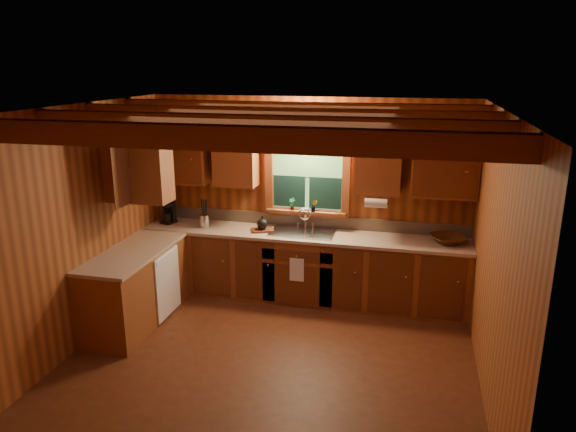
% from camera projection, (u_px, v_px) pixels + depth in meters
% --- Properties ---
extents(room, '(4.20, 4.20, 4.20)m').
position_uv_depth(room, '(269.00, 243.00, 5.24)').
color(room, '#532714').
rests_on(room, ground).
extents(ceiling_beams, '(4.20, 2.54, 0.18)m').
position_uv_depth(ceiling_beams, '(268.00, 121.00, 4.91)').
color(ceiling_beams, brown).
rests_on(ceiling_beams, room).
extents(base_cabinets, '(4.20, 2.22, 0.86)m').
position_uv_depth(base_cabinets, '(259.00, 272.00, 6.79)').
color(base_cabinets, brown).
rests_on(base_cabinets, ground).
extents(countertop, '(4.20, 2.24, 0.04)m').
position_uv_depth(countertop, '(260.00, 239.00, 6.67)').
color(countertop, tan).
rests_on(countertop, base_cabinets).
extents(backsplash, '(4.20, 0.02, 0.16)m').
position_uv_depth(backsplash, '(307.00, 221.00, 7.09)').
color(backsplash, tan).
rests_on(backsplash, room).
extents(dishwasher_panel, '(0.02, 0.60, 0.80)m').
position_uv_depth(dishwasher_panel, '(168.00, 284.00, 6.45)').
color(dishwasher_panel, white).
rests_on(dishwasher_panel, base_cabinets).
extents(upper_cabinets, '(4.19, 1.77, 0.78)m').
position_uv_depth(upper_cabinets, '(255.00, 161.00, 6.55)').
color(upper_cabinets, brown).
rests_on(upper_cabinets, room).
extents(window, '(1.12, 0.08, 1.00)m').
position_uv_depth(window, '(307.00, 181.00, 6.92)').
color(window, brown).
rests_on(window, room).
extents(window_sill, '(1.06, 0.14, 0.04)m').
position_uv_depth(window_sill, '(306.00, 212.00, 6.99)').
color(window_sill, brown).
rests_on(window_sill, room).
extents(wall_sconce, '(0.45, 0.21, 0.17)m').
position_uv_depth(wall_sconce, '(306.00, 133.00, 6.63)').
color(wall_sconce, black).
rests_on(wall_sconce, room).
extents(paper_towel_roll, '(0.27, 0.11, 0.11)m').
position_uv_depth(paper_towel_roll, '(376.00, 203.00, 6.44)').
color(paper_towel_roll, white).
rests_on(paper_towel_roll, upper_cabinets).
extents(dish_towel, '(0.18, 0.01, 0.30)m').
position_uv_depth(dish_towel, '(297.00, 270.00, 6.64)').
color(dish_towel, white).
rests_on(dish_towel, base_cabinets).
extents(sink, '(0.82, 0.48, 0.43)m').
position_uv_depth(sink, '(303.00, 236.00, 6.86)').
color(sink, silver).
rests_on(sink, countertop).
extents(coffee_maker, '(0.16, 0.20, 0.28)m').
position_uv_depth(coffee_maker, '(169.00, 213.00, 7.26)').
color(coffee_maker, black).
rests_on(coffee_maker, countertop).
extents(utensil_crock, '(0.13, 0.13, 0.38)m').
position_uv_depth(utensil_crock, '(204.00, 220.00, 7.07)').
color(utensil_crock, silver).
rests_on(utensil_crock, countertop).
extents(cutting_board, '(0.34, 0.30, 0.03)m').
position_uv_depth(cutting_board, '(262.00, 230.00, 6.92)').
color(cutting_board, '#582812').
rests_on(cutting_board, countertop).
extents(teakettle, '(0.14, 0.14, 0.18)m').
position_uv_depth(teakettle, '(262.00, 224.00, 6.90)').
color(teakettle, black).
rests_on(teakettle, cutting_board).
extents(wicker_basket, '(0.53, 0.53, 0.10)m').
position_uv_depth(wicker_basket, '(448.00, 239.00, 6.45)').
color(wicker_basket, '#48230C').
rests_on(wicker_basket, countertop).
extents(potted_plant_left, '(0.10, 0.08, 0.16)m').
position_uv_depth(potted_plant_left, '(292.00, 204.00, 6.98)').
color(potted_plant_left, '#582812').
rests_on(potted_plant_left, window_sill).
extents(potted_plant_right, '(0.09, 0.08, 0.16)m').
position_uv_depth(potted_plant_right, '(314.00, 206.00, 6.91)').
color(potted_plant_right, '#582812').
rests_on(potted_plant_right, window_sill).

